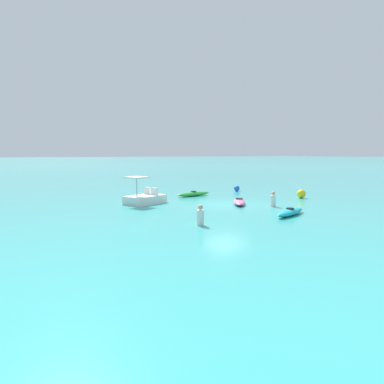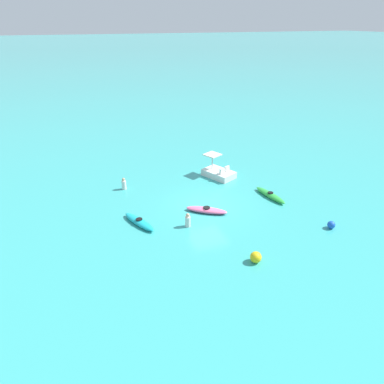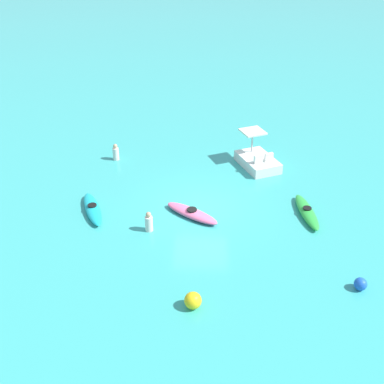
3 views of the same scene
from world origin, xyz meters
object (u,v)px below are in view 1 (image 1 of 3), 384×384
(pedal_boat_white, at_px, (145,198))
(person_by_kayaks, at_px, (273,200))
(buoy_yellow, at_px, (301,194))
(kayak_cyan, at_px, (290,212))
(buoy_blue, at_px, (237,188))
(person_near_shore, at_px, (200,216))
(kayak_pink, at_px, (239,202))
(kayak_green, at_px, (193,194))

(pedal_boat_white, bearing_deg, person_by_kayaks, 50.27)
(buoy_yellow, height_order, person_by_kayaks, person_by_kayaks)
(kayak_cyan, height_order, buoy_blue, buoy_blue)
(buoy_blue, bearing_deg, person_near_shore, -43.96)
(kayak_pink, bearing_deg, buoy_yellow, 92.24)
(buoy_yellow, xyz_separation_m, person_by_kayaks, (1.93, -4.44, 0.09))
(kayak_green, relative_size, buoy_blue, 6.28)
(kayak_green, height_order, kayak_cyan, same)
(kayak_pink, distance_m, person_near_shore, 6.73)
(kayak_cyan, distance_m, person_by_kayaks, 2.92)
(buoy_yellow, distance_m, person_near_shore, 11.69)
(kayak_pink, relative_size, person_near_shore, 2.88)
(kayak_green, bearing_deg, buoy_yellow, 50.95)
(buoy_blue, relative_size, buoy_yellow, 0.78)
(buoy_blue, bearing_deg, kayak_cyan, -24.33)
(kayak_green, relative_size, person_by_kayaks, 3.28)
(person_near_shore, distance_m, person_by_kayaks, 6.86)
(kayak_green, relative_size, person_near_shore, 3.28)
(pedal_boat_white, distance_m, buoy_blue, 9.66)
(kayak_green, xyz_separation_m, kayak_cyan, (9.25, 0.06, 0.00))
(buoy_blue, distance_m, person_near_shore, 14.07)
(kayak_cyan, height_order, person_by_kayaks, person_by_kayaks)
(pedal_boat_white, height_order, person_by_kayaks, pedal_boat_white)
(person_near_shore, xyz_separation_m, person_by_kayaks, (-2.41, 6.42, 0.00))
(kayak_cyan, relative_size, buoy_blue, 6.08)
(kayak_cyan, xyz_separation_m, buoy_yellow, (-4.53, 5.75, 0.13))
(kayak_pink, relative_size, person_by_kayaks, 2.88)
(kayak_pink, distance_m, kayak_cyan, 4.32)
(buoy_blue, bearing_deg, pedal_boat_white, -72.94)
(kayak_pink, distance_m, pedal_boat_white, 5.73)
(kayak_cyan, distance_m, person_near_shore, 5.11)
(kayak_cyan, relative_size, buoy_yellow, 4.75)
(kayak_pink, xyz_separation_m, kayak_green, (-4.93, -0.27, -0.00))
(kayak_cyan, relative_size, pedal_boat_white, 1.00)
(kayak_pink, bearing_deg, pedal_boat_white, -123.60)
(kayak_green, xyz_separation_m, pedal_boat_white, (1.76, -4.50, 0.17))
(pedal_boat_white, xyz_separation_m, buoy_blue, (-2.83, 9.23, -0.11))
(pedal_boat_white, relative_size, buoy_yellow, 4.76)
(kayak_cyan, bearing_deg, kayak_pink, 177.20)
(kayak_green, relative_size, pedal_boat_white, 1.03)
(buoy_blue, height_order, person_by_kayaks, person_by_kayaks)
(pedal_boat_white, distance_m, person_by_kayaks, 7.65)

